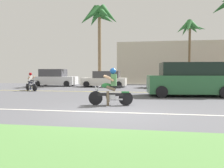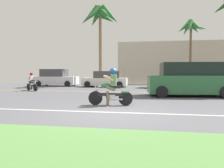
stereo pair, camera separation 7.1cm
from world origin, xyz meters
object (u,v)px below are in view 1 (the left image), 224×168
object	(u,v)px
suv_nearby	(189,80)
motorcyclist_distant	(31,83)
parked_car_0	(55,78)
palm_tree_1	(190,30)
parked_car_2	(170,79)
motorcyclist	(111,90)
palm_tree_2	(99,18)
parked_car_1	(105,79)

from	to	relation	value
suv_nearby	motorcyclist_distant	distance (m)	11.09
parked_car_0	palm_tree_1	size ratio (longest dim) A/B	0.65
suv_nearby	parked_car_2	distance (m)	6.47
motorcyclist	palm_tree_2	bearing A→B (deg)	104.61
motorcyclist	parked_car_1	world-z (taller)	motorcyclist
motorcyclist	motorcyclist_distant	bearing A→B (deg)	139.04
motorcyclist	palm_tree_1	xyz separation A→B (m)	(5.61, 13.64, 4.84)
motorcyclist	parked_car_2	distance (m)	11.19
parked_car_1	motorcyclist_distant	size ratio (longest dim) A/B	3.01
palm_tree_1	parked_car_1	bearing A→B (deg)	-164.17
motorcyclist	suv_nearby	distance (m)	5.70
palm_tree_1	motorcyclist_distant	size ratio (longest dim) A/B	4.70
parked_car_2	palm_tree_2	distance (m)	9.47
motorcyclist	palm_tree_2	size ratio (longest dim) A/B	0.23
parked_car_0	palm_tree_2	distance (m)	7.56
parked_car_2	palm_tree_2	size ratio (longest dim) A/B	0.48
parked_car_0	palm_tree_1	bearing A→B (deg)	7.38
motorcyclist	parked_car_0	xyz separation A→B (m)	(-7.75, 11.91, 0.13)
parked_car_1	parked_car_2	distance (m)	5.98
parked_car_1	motorcyclist_distant	world-z (taller)	parked_car_1
suv_nearby	palm_tree_1	world-z (taller)	palm_tree_1
parked_car_0	parked_car_2	world-z (taller)	parked_car_0
parked_car_1	palm_tree_2	bearing A→B (deg)	118.72
parked_car_2	palm_tree_1	distance (m)	5.99
palm_tree_1	palm_tree_2	bearing A→B (deg)	-176.01
suv_nearby	parked_car_0	size ratio (longest dim) A/B	1.16
motorcyclist_distant	suv_nearby	bearing A→B (deg)	-10.04
parked_car_1	parked_car_0	bearing A→B (deg)	173.90
parked_car_1	palm_tree_1	xyz separation A→B (m)	(8.09, 2.29, 4.79)
parked_car_2	motorcyclist_distant	bearing A→B (deg)	-156.75
parked_car_0	parked_car_2	size ratio (longest dim) A/B	1.06
suv_nearby	parked_car_2	xyz separation A→B (m)	(-0.39, 6.45, -0.17)
parked_car_2	palm_tree_1	size ratio (longest dim) A/B	0.61
parked_car_0	motorcyclist_distant	bearing A→B (deg)	-83.18
palm_tree_2	motorcyclist	bearing A→B (deg)	-75.39
suv_nearby	motorcyclist_distant	size ratio (longest dim) A/B	3.54
motorcyclist	parked_car_2	bearing A→B (deg)	71.99
motorcyclist	palm_tree_2	world-z (taller)	palm_tree_2
parked_car_0	motorcyclist_distant	size ratio (longest dim) A/B	3.05
suv_nearby	parked_car_1	world-z (taller)	suv_nearby
suv_nearby	parked_car_1	bearing A→B (deg)	131.54
suv_nearby	palm_tree_1	distance (m)	10.63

